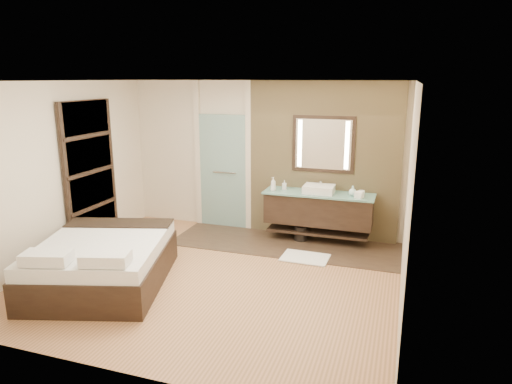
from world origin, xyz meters
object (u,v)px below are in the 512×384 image
(mirror_unit, at_px, (323,144))
(waste_bin, at_px, (301,233))
(vanity, at_px, (318,209))
(bed, at_px, (103,262))

(mirror_unit, relative_size, waste_bin, 3.94)
(vanity, xyz_separation_m, waste_bin, (-0.28, -0.07, -0.45))
(mirror_unit, relative_size, bed, 0.45)
(vanity, relative_size, waste_bin, 6.88)
(vanity, distance_m, mirror_unit, 1.10)
(vanity, height_order, waste_bin, vanity)
(mirror_unit, xyz_separation_m, waste_bin, (-0.28, -0.31, -1.52))
(vanity, xyz_separation_m, bed, (-2.45, -2.57, -0.26))
(mirror_unit, height_order, bed, mirror_unit)
(bed, xyz_separation_m, waste_bin, (2.17, 2.50, -0.18))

